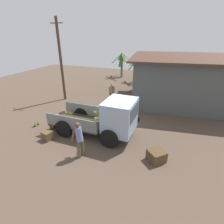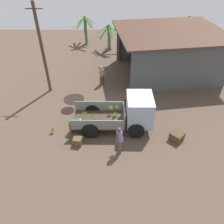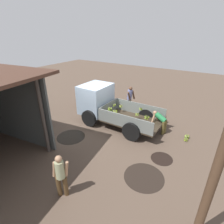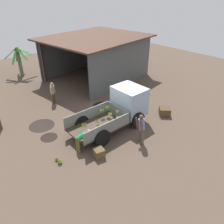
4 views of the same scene
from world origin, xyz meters
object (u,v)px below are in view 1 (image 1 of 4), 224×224
Objects in this scene: cargo_truck at (111,118)px; utility_pole at (61,61)px; banana_bunch_on_ground_0 at (38,123)px; banana_bunch_on_ground_1 at (35,125)px; person_bystander_near_shed at (112,91)px; wooden_crate_1 at (156,156)px; wooden_crate_0 at (48,135)px; person_worker_loading at (54,119)px; person_foreground_visitor at (79,138)px.

utility_pole reaches higher than cargo_truck.
banana_bunch_on_ground_1 is (0.00, -0.27, 0.02)m from banana_bunch_on_ground_0.
cargo_truck is 0.75× the size of utility_pole.
person_bystander_near_shed is 7.27× the size of banana_bunch_on_ground_0.
person_bystander_near_shed is at bearing 63.82° from banana_bunch_on_ground_1.
wooden_crate_1 is at bearing 2.53° from person_bystander_near_shed.
utility_pole is 24.25× the size of banana_bunch_on_ground_1.
utility_pole is 5.72m from banana_bunch_on_ground_1.
banana_bunch_on_ground_0 is 0.46× the size of wooden_crate_0.
utility_pole is at bearing 131.25° from person_worker_loading.
utility_pole reaches higher than banana_bunch_on_ground_1.
person_worker_loading is 4.25× the size of banana_bunch_on_ground_1.
person_foreground_visitor reaches higher than wooden_crate_1.
cargo_truck is at bearing 21.87° from person_worker_loading.
cargo_truck is at bearing -35.08° from utility_pole.
person_worker_loading reaches higher than banana_bunch_on_ground_0.
person_bystander_near_shed is at bearing 13.27° from utility_pole.
person_foreground_visitor is 1.10× the size of person_bystander_near_shed.
person_foreground_visitor is 1.55× the size of person_worker_loading.
banana_bunch_on_ground_1 is at bearing -5.63° from person_foreground_visitor.
cargo_truck is 3.47m from wooden_crate_0.
banana_bunch_on_ground_0 is 0.83× the size of banana_bunch_on_ground_1.
cargo_truck is at bearing -95.32° from person_foreground_visitor.
utility_pole is at bearing 103.41° from banana_bunch_on_ground_1.
person_foreground_visitor is 2.47m from wooden_crate_0.
person_bystander_near_shed is (1.39, 5.52, 0.18)m from person_worker_loading.
person_bystander_near_shed reaches higher than banana_bunch_on_ground_0.
person_worker_loading is (-2.58, 1.51, -0.26)m from person_foreground_visitor.
person_foreground_visitor is at bearing -19.47° from banana_bunch_on_ground_1.
utility_pole reaches higher than banana_bunch_on_ground_0.
person_bystander_near_shed reaches higher than banana_bunch_on_ground_1.
wooden_crate_0 is at bearing 0.22° from person_foreground_visitor.
wooden_crate_0 reaches higher than banana_bunch_on_ground_1.
person_worker_loading is at bearing -47.72° from person_bystander_near_shed.
utility_pole is 5.70× the size of person_worker_loading.
banana_bunch_on_ground_1 is at bearing 153.08° from wooden_crate_0.
person_bystander_near_shed is at bearing 88.58° from person_worker_loading.
person_foreground_visitor is 3.63× the size of wooden_crate_0.
wooden_crate_0 is at bearing -153.45° from cargo_truck.
cargo_truck is 5.34m from person_bystander_near_shed.
utility_pole is at bearing 145.23° from cargo_truck.
cargo_truck is at bearing 7.84° from banana_bunch_on_ground_1.
wooden_crate_1 is (3.28, 0.90, -0.69)m from person_foreground_visitor.
utility_pole is 8.25m from person_foreground_visitor.
person_foreground_visitor is 7.13m from person_bystander_near_shed.
wooden_crate_0 is (1.66, -0.84, 0.11)m from banana_bunch_on_ground_1.
utility_pole reaches higher than person_bystander_near_shed.
wooden_crate_1 is at bearing -23.56° from cargo_truck.
banana_bunch_on_ground_0 is at bearing -173.74° from person_worker_loading.
cargo_truck is 4.80m from banana_bunch_on_ground_0.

